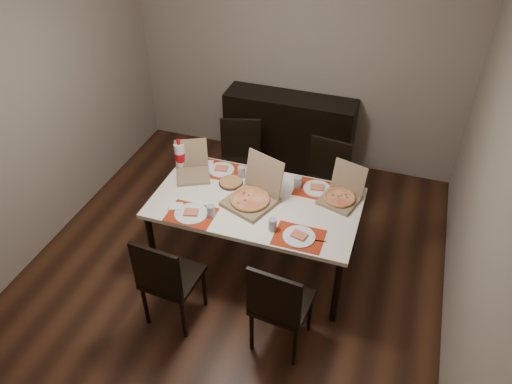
% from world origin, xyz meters
% --- Properties ---
extents(ground, '(3.80, 4.00, 0.02)m').
position_xyz_m(ground, '(0.00, 0.00, -0.01)').
color(ground, '#3F2213').
rests_on(ground, ground).
extents(room_walls, '(3.84, 4.02, 2.62)m').
position_xyz_m(room_walls, '(0.00, 0.43, 1.73)').
color(room_walls, gray).
rests_on(room_walls, ground).
extents(sideboard, '(1.50, 0.40, 0.90)m').
position_xyz_m(sideboard, '(0.00, 1.78, 0.45)').
color(sideboard, black).
rests_on(sideboard, ground).
extents(dining_table, '(1.80, 1.00, 0.75)m').
position_xyz_m(dining_table, '(0.17, 0.07, 0.68)').
color(dining_table, white).
rests_on(dining_table, ground).
extents(chair_near_left, '(0.45, 0.45, 0.93)m').
position_xyz_m(chair_near_left, '(-0.29, -0.81, 0.51)').
color(chair_near_left, black).
rests_on(chair_near_left, ground).
extents(chair_near_right, '(0.46, 0.46, 0.93)m').
position_xyz_m(chair_near_right, '(0.63, -0.77, 0.51)').
color(chair_near_right, black).
rests_on(chair_near_right, ground).
extents(chair_far_left, '(0.52, 0.52, 0.93)m').
position_xyz_m(chair_far_left, '(-0.32, 0.97, 0.51)').
color(chair_far_left, black).
rests_on(chair_far_left, ground).
extents(chair_far_right, '(0.47, 0.47, 0.93)m').
position_xyz_m(chair_far_right, '(0.62, 0.87, 0.51)').
color(chair_far_right, black).
rests_on(chair_far_right, ground).
extents(setting_near_left, '(0.43, 0.30, 0.11)m').
position_xyz_m(setting_near_left, '(-0.27, -0.27, 0.77)').
color(setting_near_left, '#B0250B').
rests_on(setting_near_left, dining_table).
extents(setting_near_right, '(0.49, 0.30, 0.11)m').
position_xyz_m(setting_near_right, '(0.58, -0.26, 0.77)').
color(setting_near_right, '#B0250B').
rests_on(setting_near_right, dining_table).
extents(setting_far_left, '(0.49, 0.30, 0.11)m').
position_xyz_m(setting_far_left, '(-0.26, 0.40, 0.77)').
color(setting_far_left, '#B0250B').
rests_on(setting_far_left, dining_table).
extents(setting_far_right, '(0.42, 0.30, 0.11)m').
position_xyz_m(setting_far_right, '(0.59, 0.40, 0.77)').
color(setting_far_right, '#B0250B').
rests_on(setting_far_right, dining_table).
extents(napkin_loose, '(0.14, 0.15, 0.02)m').
position_xyz_m(napkin_loose, '(0.28, 0.06, 0.76)').
color(napkin_loose, white).
rests_on(napkin_loose, dining_table).
extents(pizza_box_center, '(0.51, 0.54, 0.39)m').
position_xyz_m(pizza_box_center, '(0.14, 0.04, 0.81)').
color(pizza_box_center, '#83684B').
rests_on(pizza_box_center, dining_table).
extents(pizza_box_right, '(0.39, 0.41, 0.31)m').
position_xyz_m(pizza_box_right, '(0.87, 0.32, 0.80)').
color(pizza_box_right, '#83684B').
rests_on(pizza_box_right, dining_table).
extents(pizza_box_left, '(0.42, 0.43, 0.30)m').
position_xyz_m(pizza_box_left, '(-0.52, 0.27, 0.81)').
color(pizza_box_left, '#83684B').
rests_on(pizza_box_left, dining_table).
extents(faina_plate, '(0.22, 0.22, 0.03)m').
position_xyz_m(faina_plate, '(-0.13, 0.24, 0.76)').
color(faina_plate, black).
rests_on(faina_plate, dining_table).
extents(dip_bowl, '(0.14, 0.14, 0.03)m').
position_xyz_m(dip_bowl, '(0.26, 0.26, 0.76)').
color(dip_bowl, white).
rests_on(dip_bowl, dining_table).
extents(soda_bottle, '(0.10, 0.10, 0.31)m').
position_xyz_m(soda_bottle, '(-0.68, 0.33, 0.88)').
color(soda_bottle, silver).
rests_on(soda_bottle, dining_table).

